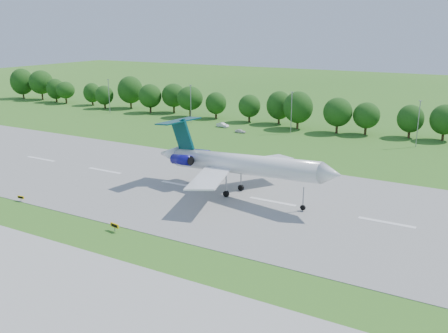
% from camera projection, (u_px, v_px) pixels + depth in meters
% --- Properties ---
extents(ground, '(600.00, 600.00, 0.00)m').
position_uv_depth(ground, '(197.00, 256.00, 68.56)').
color(ground, '#2C671B').
rests_on(ground, ground).
extents(runway, '(400.00, 45.00, 0.08)m').
position_uv_depth(runway, '(273.00, 202.00, 89.44)').
color(runway, gray).
rests_on(runway, ground).
extents(taxiway, '(400.00, 23.00, 0.08)m').
position_uv_depth(taxiway, '(107.00, 320.00, 53.51)').
color(taxiway, '#ADADA8').
rests_on(taxiway, ground).
extents(tree_line, '(288.40, 8.40, 10.40)m').
position_uv_depth(tree_line, '(369.00, 113.00, 143.76)').
color(tree_line, '#382314').
rests_on(tree_line, ground).
extents(light_poles, '(175.90, 0.25, 12.19)m').
position_uv_depth(light_poles, '(351.00, 117.00, 136.56)').
color(light_poles, gray).
rests_on(light_poles, ground).
extents(airliner, '(40.29, 29.00, 12.91)m').
position_uv_depth(airliner, '(234.00, 162.00, 91.83)').
color(airliner, white).
rests_on(airliner, ground).
extents(taxi_sign_left, '(1.46, 0.32, 1.02)m').
position_uv_depth(taxi_sign_left, '(21.00, 197.00, 89.55)').
color(taxi_sign_left, gray).
rests_on(taxi_sign_left, ground).
extents(taxi_sign_centre, '(1.84, 0.52, 1.29)m').
position_uv_depth(taxi_sign_centre, '(115.00, 226.00, 76.39)').
color(taxi_sign_centre, gray).
rests_on(taxi_sign_centre, ground).
extents(service_vehicle_a, '(4.32, 2.13, 1.36)m').
position_uv_depth(service_vehicle_a, '(223.00, 125.00, 155.39)').
color(service_vehicle_a, silver).
rests_on(service_vehicle_a, ground).
extents(service_vehicle_b, '(3.23, 1.36, 1.09)m').
position_uv_depth(service_vehicle_b, '(240.00, 131.00, 147.07)').
color(service_vehicle_b, silver).
rests_on(service_vehicle_b, ground).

